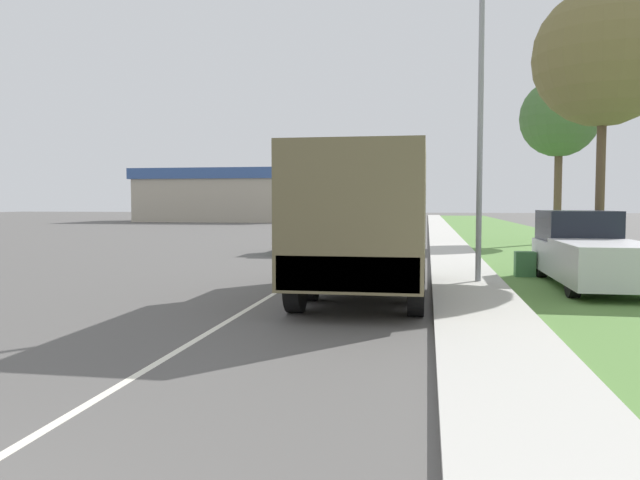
{
  "coord_description": "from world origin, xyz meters",
  "views": [
    {
      "loc": [
        3.47,
        -2.06,
        2.1
      ],
      "look_at": [
        0.86,
        13.11,
        1.18
      ],
      "focal_mm": 35.0,
      "sensor_mm": 36.0,
      "label": 1
    }
  ],
  "objects_px": {
    "car_second_ahead": "(337,227)",
    "car_farthest_ahead": "(410,215)",
    "car_fourth_ahead": "(371,217)",
    "pickup_truck": "(589,251)",
    "car_nearest_ahead": "(306,236)",
    "military_truck": "(366,219)",
    "car_third_ahead": "(356,222)",
    "lamp_post": "(473,84)"
  },
  "relations": [
    {
      "from": "pickup_truck",
      "to": "lamp_post",
      "type": "height_order",
      "value": "lamp_post"
    },
    {
      "from": "car_second_ahead",
      "to": "car_farthest_ahead",
      "type": "distance_m",
      "value": 36.8
    },
    {
      "from": "car_third_ahead",
      "to": "lamp_post",
      "type": "relative_size",
      "value": 0.5
    },
    {
      "from": "car_third_ahead",
      "to": "car_fourth_ahead",
      "type": "xyz_separation_m",
      "value": [
        -0.13,
        14.02,
        -0.01
      ]
    },
    {
      "from": "pickup_truck",
      "to": "lamp_post",
      "type": "distance_m",
      "value": 5.11
    },
    {
      "from": "military_truck",
      "to": "car_farthest_ahead",
      "type": "bearing_deg",
      "value": 90.59
    },
    {
      "from": "car_second_ahead",
      "to": "pickup_truck",
      "type": "distance_m",
      "value": 19.97
    },
    {
      "from": "car_third_ahead",
      "to": "lamp_post",
      "type": "height_order",
      "value": "lamp_post"
    },
    {
      "from": "car_second_ahead",
      "to": "lamp_post",
      "type": "relative_size",
      "value": 0.52
    },
    {
      "from": "military_truck",
      "to": "car_nearest_ahead",
      "type": "distance_m",
      "value": 12.5
    },
    {
      "from": "car_nearest_ahead",
      "to": "car_third_ahead",
      "type": "height_order",
      "value": "car_third_ahead"
    },
    {
      "from": "car_third_ahead",
      "to": "car_farthest_ahead",
      "type": "distance_m",
      "value": 27.25
    },
    {
      "from": "pickup_truck",
      "to": "lamp_post",
      "type": "relative_size",
      "value": 0.68
    },
    {
      "from": "car_farthest_ahead",
      "to": "lamp_post",
      "type": "height_order",
      "value": "lamp_post"
    },
    {
      "from": "car_third_ahead",
      "to": "car_farthest_ahead",
      "type": "bearing_deg",
      "value": 83.53
    },
    {
      "from": "car_second_ahead",
      "to": "lamp_post",
      "type": "xyz_separation_m",
      "value": [
        6.04,
        -18.27,
        4.31
      ]
    },
    {
      "from": "pickup_truck",
      "to": "car_third_ahead",
      "type": "bearing_deg",
      "value": 108.16
    },
    {
      "from": "car_fourth_ahead",
      "to": "lamp_post",
      "type": "xyz_separation_m",
      "value": [
        6.22,
        -41.88,
        4.31
      ]
    },
    {
      "from": "car_second_ahead",
      "to": "car_farthest_ahead",
      "type": "height_order",
      "value": "car_second_ahead"
    },
    {
      "from": "military_truck",
      "to": "car_second_ahead",
      "type": "bearing_deg",
      "value": 99.84
    },
    {
      "from": "car_farthest_ahead",
      "to": "lamp_post",
      "type": "bearing_deg",
      "value": -86.86
    },
    {
      "from": "car_fourth_ahead",
      "to": "pickup_truck",
      "type": "xyz_separation_m",
      "value": [
        9.13,
        -41.46,
        0.14
      ]
    },
    {
      "from": "car_farthest_ahead",
      "to": "pickup_truck",
      "type": "relative_size",
      "value": 0.76
    },
    {
      "from": "car_nearest_ahead",
      "to": "military_truck",
      "type": "bearing_deg",
      "value": -72.83
    },
    {
      "from": "car_nearest_ahead",
      "to": "car_second_ahead",
      "type": "height_order",
      "value": "car_second_ahead"
    },
    {
      "from": "car_second_ahead",
      "to": "pickup_truck",
      "type": "bearing_deg",
      "value": -63.38
    },
    {
      "from": "car_nearest_ahead",
      "to": "car_fourth_ahead",
      "type": "relative_size",
      "value": 1.0
    },
    {
      "from": "military_truck",
      "to": "car_fourth_ahead",
      "type": "height_order",
      "value": "military_truck"
    },
    {
      "from": "lamp_post",
      "to": "car_farthest_ahead",
      "type": "bearing_deg",
      "value": 93.14
    },
    {
      "from": "car_fourth_ahead",
      "to": "pickup_truck",
      "type": "relative_size",
      "value": 0.69
    },
    {
      "from": "car_fourth_ahead",
      "to": "car_farthest_ahead",
      "type": "distance_m",
      "value": 13.45
    },
    {
      "from": "car_nearest_ahead",
      "to": "car_fourth_ahead",
      "type": "distance_m",
      "value": 32.5
    },
    {
      "from": "car_second_ahead",
      "to": "car_farthest_ahead",
      "type": "xyz_separation_m",
      "value": [
        3.02,
        36.68,
        -0.03
      ]
    },
    {
      "from": "car_second_ahead",
      "to": "car_nearest_ahead",
      "type": "bearing_deg",
      "value": -90.45
    },
    {
      "from": "car_second_ahead",
      "to": "military_truck",
      "type": "bearing_deg",
      "value": -80.16
    },
    {
      "from": "military_truck",
      "to": "car_third_ahead",
      "type": "height_order",
      "value": "military_truck"
    },
    {
      "from": "car_nearest_ahead",
      "to": "car_third_ahead",
      "type": "relative_size",
      "value": 0.94
    },
    {
      "from": "car_nearest_ahead",
      "to": "pickup_truck",
      "type": "xyz_separation_m",
      "value": [
        9.02,
        -8.96,
        0.18
      ]
    },
    {
      "from": "military_truck",
      "to": "car_fourth_ahead",
      "type": "xyz_separation_m",
      "value": [
        -3.79,
        44.4,
        -1.0
      ]
    },
    {
      "from": "military_truck",
      "to": "car_third_ahead",
      "type": "distance_m",
      "value": 30.62
    },
    {
      "from": "military_truck",
      "to": "car_nearest_ahead",
      "type": "height_order",
      "value": "military_truck"
    },
    {
      "from": "car_third_ahead",
      "to": "car_farthest_ahead",
      "type": "height_order",
      "value": "car_third_ahead"
    }
  ]
}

